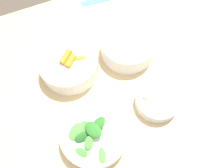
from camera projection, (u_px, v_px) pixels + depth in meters
ground_plane at (126, 129)px, 1.45m from camera, size 10.00×10.00×0.00m
dining_table at (137, 88)px, 0.84m from camera, size 1.32×0.91×0.78m
bowl_carrots at (69, 64)px, 0.72m from camera, size 0.20×0.20×0.08m
bowl_greens at (94, 134)px, 0.63m from camera, size 0.20×0.20×0.08m
bowl_beans_hotdog at (127, 47)px, 0.76m from camera, size 0.19×0.19×0.07m
bowl_cookies at (157, 101)px, 0.68m from camera, size 0.14×0.14×0.04m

